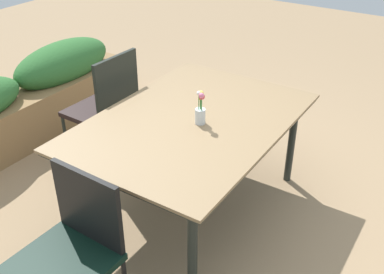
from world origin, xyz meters
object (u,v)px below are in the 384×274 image
(dining_table, at_px, (192,127))
(chair_end_left, at_px, (71,247))
(chair_far_side, at_px, (107,105))
(planter_box, at_px, (22,102))
(flower_vase, at_px, (200,110))

(dining_table, bearing_deg, chair_end_left, -179.88)
(chair_far_side, xyz_separation_m, planter_box, (-0.09, 0.99, -0.21))
(chair_end_left, height_order, flower_vase, flower_vase)
(chair_end_left, xyz_separation_m, flower_vase, (1.14, -0.07, 0.32))
(chair_far_side, bearing_deg, dining_table, -95.79)
(chair_end_left, bearing_deg, flower_vase, -92.04)
(chair_far_side, bearing_deg, chair_end_left, -142.99)
(chair_end_left, bearing_deg, planter_box, -30.54)
(flower_vase, bearing_deg, planter_box, 88.54)
(dining_table, distance_m, chair_end_left, 1.17)
(dining_table, xyz_separation_m, chair_far_side, (0.12, 0.90, -0.12))
(chair_end_left, distance_m, flower_vase, 1.19)
(chair_end_left, relative_size, flower_vase, 3.86)
(chair_far_side, bearing_deg, planter_box, 96.96)
(chair_end_left, bearing_deg, chair_far_side, -53.16)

